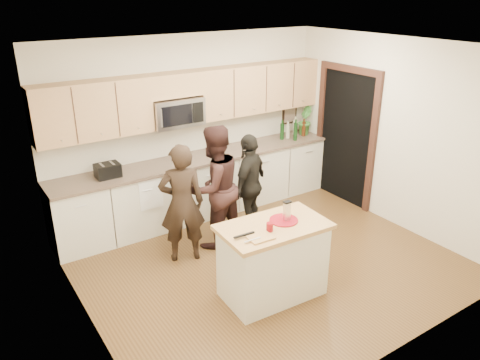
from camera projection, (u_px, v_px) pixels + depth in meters
floor at (266, 261)px, 6.08m from camera, size 4.50×4.50×0.00m
room_shell at (269, 133)px, 5.42m from camera, size 4.52×4.02×2.71m
back_cabinetry at (201, 185)px, 7.20m from camera, size 4.50×0.66×0.94m
upper_cabinetry at (195, 95)px, 6.81m from camera, size 4.50×0.33×0.75m
microwave at (176, 112)px, 6.68m from camera, size 0.76×0.41×0.40m
doorway at (346, 132)px, 7.47m from camera, size 0.06×1.25×2.20m
framed_picture at (290, 113)px, 8.12m from camera, size 0.30×0.03×0.38m
dish_towel at (147, 183)px, 6.44m from camera, size 0.34×0.60×0.48m
island at (273, 260)px, 5.26m from camera, size 1.24×0.76×0.90m
red_plate at (284, 220)px, 5.18m from camera, size 0.32×0.32×0.02m
box_grater at (287, 210)px, 5.13m from camera, size 0.08×0.06×0.22m
drink_glass at (270, 227)px, 4.95m from camera, size 0.07×0.07×0.10m
cutting_board at (261, 238)px, 4.81m from camera, size 0.27×0.20×0.02m
tongs at (244, 235)px, 4.83m from camera, size 0.24×0.04×0.02m
knife at (253, 240)px, 4.75m from camera, size 0.20×0.03×0.01m
toaster at (108, 170)px, 6.25m from camera, size 0.32×0.24×0.19m
bottle_cluster at (293, 128)px, 7.87m from camera, size 0.50×0.35×0.36m
orchid at (304, 120)px, 8.01m from camera, size 0.34×0.35×0.49m
woman_left at (182, 204)px, 5.86m from camera, size 0.67×0.55×1.57m
woman_center at (214, 187)px, 6.19m from camera, size 0.91×0.76×1.69m
woman_right at (250, 184)px, 6.57m from camera, size 0.92×0.76×1.47m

